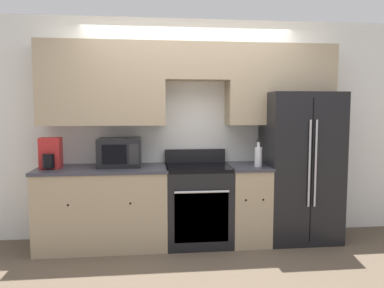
{
  "coord_description": "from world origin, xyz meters",
  "views": [
    {
      "loc": [
        -0.46,
        -3.86,
        1.54
      ],
      "look_at": [
        -0.0,
        0.31,
        1.14
      ],
      "focal_mm": 35.0,
      "sensor_mm": 36.0,
      "label": 1
    }
  ],
  "objects": [
    {
      "name": "refrigerator",
      "position": [
        1.28,
        0.38,
        0.86
      ],
      "size": [
        0.84,
        0.79,
        1.73
      ],
      "color": "black",
      "rests_on": "ground_plane"
    },
    {
      "name": "wall_back",
      "position": [
        -0.0,
        0.58,
        1.53
      ],
      "size": [
        8.0,
        0.39,
        2.6
      ],
      "color": "white",
      "rests_on": "ground_plane"
    },
    {
      "name": "ground_plane",
      "position": [
        0.0,
        0.0,
        0.0
      ],
      "size": [
        12.0,
        12.0,
        0.0
      ],
      "primitive_type": "plane",
      "color": "brown"
    },
    {
      "name": "oven_range",
      "position": [
        0.07,
        0.31,
        0.45
      ],
      "size": [
        0.73,
        0.65,
        1.05
      ],
      "color": "black",
      "rests_on": "ground_plane"
    },
    {
      "name": "microwave",
      "position": [
        -0.81,
        0.37,
        1.05
      ],
      "size": [
        0.47,
        0.4,
        0.32
      ],
      "color": "black",
      "rests_on": "lower_cabinets_left"
    },
    {
      "name": "bottle",
      "position": [
        0.74,
        0.19,
        1.01
      ],
      "size": [
        0.08,
        0.08,
        0.3
      ],
      "color": "silver",
      "rests_on": "lower_cabinets_right"
    },
    {
      "name": "electric_kettle",
      "position": [
        -1.55,
        0.31,
        1.05
      ],
      "size": [
        0.22,
        0.24,
        0.33
      ],
      "color": "#B22323",
      "rests_on": "lower_cabinets_left"
    },
    {
      "name": "lower_cabinets_right",
      "position": [
        0.65,
        0.31,
        0.45
      ],
      "size": [
        0.45,
        0.64,
        0.89
      ],
      "color": "tan",
      "rests_on": "ground_plane"
    },
    {
      "name": "lower_cabinets_left",
      "position": [
        -1.0,
        0.31,
        0.45
      ],
      "size": [
        1.43,
        0.64,
        0.89
      ],
      "color": "tan",
      "rests_on": "ground_plane"
    }
  ]
}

